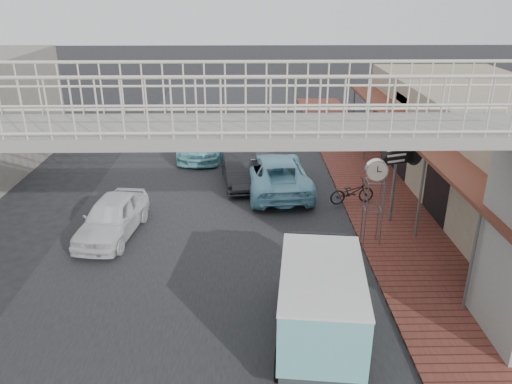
{
  "coord_description": "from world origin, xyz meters",
  "views": [
    {
      "loc": [
        1.34,
        -13.69,
        7.8
      ],
      "look_at": [
        1.6,
        0.81,
        1.8
      ],
      "focal_mm": 35.0,
      "sensor_mm": 36.0,
      "label": 1
    }
  ],
  "objects_px": {
    "arrow_sign": "(417,149)",
    "angkot_van": "(321,294)",
    "white_hatchback": "(112,217)",
    "angkot_curb": "(276,173)",
    "street_clock": "(376,174)",
    "angkot_far": "(203,140)",
    "dark_sedan": "(240,169)",
    "motorcycle_far": "(363,140)",
    "motorcycle_near": "(352,192)"
  },
  "relations": [
    {
      "from": "arrow_sign",
      "to": "angkot_van",
      "type": "bearing_deg",
      "value": -141.0
    },
    {
      "from": "white_hatchback",
      "to": "angkot_curb",
      "type": "relative_size",
      "value": 0.74
    },
    {
      "from": "angkot_curb",
      "to": "angkot_van",
      "type": "relative_size",
      "value": 1.21
    },
    {
      "from": "street_clock",
      "to": "arrow_sign",
      "type": "height_order",
      "value": "arrow_sign"
    },
    {
      "from": "white_hatchback",
      "to": "angkot_far",
      "type": "distance_m",
      "value": 9.09
    },
    {
      "from": "white_hatchback",
      "to": "dark_sedan",
      "type": "bearing_deg",
      "value": 55.72
    },
    {
      "from": "motorcycle_far",
      "to": "street_clock",
      "type": "height_order",
      "value": "street_clock"
    },
    {
      "from": "angkot_far",
      "to": "motorcycle_far",
      "type": "height_order",
      "value": "angkot_far"
    },
    {
      "from": "angkot_far",
      "to": "dark_sedan",
      "type": "bearing_deg",
      "value": -62.13
    },
    {
      "from": "angkot_curb",
      "to": "arrow_sign",
      "type": "xyz_separation_m",
      "value": [
        4.63,
        -2.94,
        1.93
      ]
    },
    {
      "from": "motorcycle_near",
      "to": "angkot_far",
      "type": "bearing_deg",
      "value": 30.84
    },
    {
      "from": "motorcycle_far",
      "to": "dark_sedan",
      "type": "bearing_deg",
      "value": 107.28
    },
    {
      "from": "white_hatchback",
      "to": "street_clock",
      "type": "distance_m",
      "value": 8.72
    },
    {
      "from": "angkot_far",
      "to": "motorcycle_near",
      "type": "relative_size",
      "value": 2.87
    },
    {
      "from": "white_hatchback",
      "to": "motorcycle_near",
      "type": "relative_size",
      "value": 2.23
    },
    {
      "from": "motorcycle_far",
      "to": "arrow_sign",
      "type": "relative_size",
      "value": 0.46
    },
    {
      "from": "motorcycle_near",
      "to": "white_hatchback",
      "type": "bearing_deg",
      "value": 92.37
    },
    {
      "from": "angkot_van",
      "to": "motorcycle_far",
      "type": "xyz_separation_m",
      "value": [
        4.23,
        14.8,
        -0.75
      ]
    },
    {
      "from": "arrow_sign",
      "to": "angkot_far",
      "type": "bearing_deg",
      "value": 117.13
    },
    {
      "from": "street_clock",
      "to": "angkot_curb",
      "type": "bearing_deg",
      "value": 122.69
    },
    {
      "from": "arrow_sign",
      "to": "street_clock",
      "type": "bearing_deg",
      "value": -154.1
    },
    {
      "from": "motorcycle_near",
      "to": "arrow_sign",
      "type": "relative_size",
      "value": 0.55
    },
    {
      "from": "street_clock",
      "to": "angkot_van",
      "type": "bearing_deg",
      "value": -113.86
    },
    {
      "from": "dark_sedan",
      "to": "motorcycle_near",
      "type": "height_order",
      "value": "dark_sedan"
    },
    {
      "from": "white_hatchback",
      "to": "angkot_far",
      "type": "relative_size",
      "value": 0.78
    },
    {
      "from": "white_hatchback",
      "to": "dark_sedan",
      "type": "relative_size",
      "value": 0.99
    },
    {
      "from": "street_clock",
      "to": "motorcycle_near",
      "type": "bearing_deg",
      "value": 92.12
    },
    {
      "from": "angkot_curb",
      "to": "arrow_sign",
      "type": "bearing_deg",
      "value": 142.68
    },
    {
      "from": "white_hatchback",
      "to": "motorcycle_near",
      "type": "bearing_deg",
      "value": 22.66
    },
    {
      "from": "angkot_van",
      "to": "arrow_sign",
      "type": "height_order",
      "value": "arrow_sign"
    },
    {
      "from": "angkot_far",
      "to": "street_clock",
      "type": "distance_m",
      "value": 11.53
    },
    {
      "from": "dark_sedan",
      "to": "angkot_far",
      "type": "xyz_separation_m",
      "value": [
        -1.9,
        4.06,
        0.08
      ]
    },
    {
      "from": "white_hatchback",
      "to": "arrow_sign",
      "type": "relative_size",
      "value": 1.23
    },
    {
      "from": "dark_sedan",
      "to": "motorcycle_far",
      "type": "xyz_separation_m",
      "value": [
        6.21,
        4.56,
        -0.11
      ]
    },
    {
      "from": "motorcycle_near",
      "to": "motorcycle_far",
      "type": "distance_m",
      "value": 7.24
    },
    {
      "from": "dark_sedan",
      "to": "angkot_far",
      "type": "relative_size",
      "value": 0.78
    },
    {
      "from": "dark_sedan",
      "to": "white_hatchback",
      "type": "bearing_deg",
      "value": -138.97
    },
    {
      "from": "angkot_far",
      "to": "angkot_van",
      "type": "bearing_deg",
      "value": -72.03
    },
    {
      "from": "dark_sedan",
      "to": "angkot_curb",
      "type": "xyz_separation_m",
      "value": [
        1.48,
        -0.78,
        0.08
      ]
    },
    {
      "from": "motorcycle_near",
      "to": "arrow_sign",
      "type": "bearing_deg",
      "value": -138.06
    },
    {
      "from": "motorcycle_far",
      "to": "angkot_far",
      "type": "bearing_deg",
      "value": 74.49
    },
    {
      "from": "white_hatchback",
      "to": "angkot_van",
      "type": "xyz_separation_m",
      "value": [
        6.2,
        -5.52,
        0.63
      ]
    },
    {
      "from": "dark_sedan",
      "to": "arrow_sign",
      "type": "height_order",
      "value": "arrow_sign"
    },
    {
      "from": "dark_sedan",
      "to": "angkot_van",
      "type": "relative_size",
      "value": 0.91
    },
    {
      "from": "angkot_curb",
      "to": "motorcycle_near",
      "type": "relative_size",
      "value": 3.0
    },
    {
      "from": "angkot_van",
      "to": "street_clock",
      "type": "distance_m",
      "value": 5.38
    },
    {
      "from": "white_hatchback",
      "to": "arrow_sign",
      "type": "height_order",
      "value": "arrow_sign"
    },
    {
      "from": "white_hatchback",
      "to": "street_clock",
      "type": "height_order",
      "value": "street_clock"
    },
    {
      "from": "angkot_curb",
      "to": "angkot_van",
      "type": "distance_m",
      "value": 9.5
    },
    {
      "from": "street_clock",
      "to": "angkot_far",
      "type": "bearing_deg",
      "value": 124.91
    }
  ]
}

